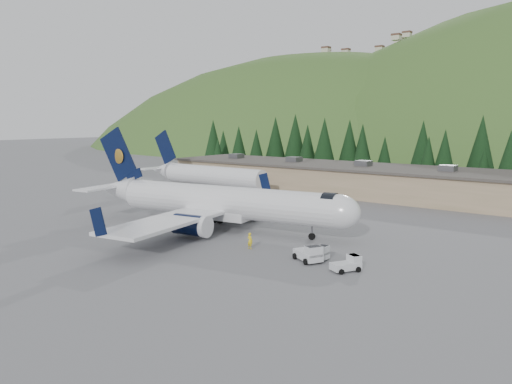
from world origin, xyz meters
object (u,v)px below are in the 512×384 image
at_px(baggage_tug_b, 310,254).
at_px(baggage_tug_a, 316,253).
at_px(second_airliner, 203,174).
at_px(airliner, 219,202).
at_px(terminal_building, 338,178).
at_px(ramp_worker, 250,241).
at_px(baggage_tug_c, 348,264).

bearing_deg(baggage_tug_b, baggage_tug_a, 110.59).
xyz_separation_m(second_airliner, baggage_tug_a, (40.59, -26.80, -2.66)).
height_order(airliner, second_airliner, airliner).
bearing_deg(terminal_building, baggage_tug_a, -64.21).
distance_m(second_airliner, ramp_worker, 43.00).
relative_size(baggage_tug_b, baggage_tug_c, 1.20).
bearing_deg(second_airliner, baggage_tug_a, -33.44).
bearing_deg(baggage_tug_a, baggage_tug_c, -19.45).
distance_m(airliner, baggage_tug_b, 17.73).
height_order(baggage_tug_a, baggage_tug_b, baggage_tug_b).
bearing_deg(terminal_building, ramp_worker, -73.30).
distance_m(baggage_tug_b, terminal_building, 48.43).
height_order(baggage_tug_a, ramp_worker, ramp_worker).
bearing_deg(second_airliner, airliner, -42.94).
bearing_deg(second_airliner, baggage_tug_b, -34.52).
bearing_deg(baggage_tug_c, baggage_tug_b, 114.38).
distance_m(airliner, baggage_tug_c, 21.89).
bearing_deg(baggage_tug_b, terminal_building, 143.66).
distance_m(second_airliner, baggage_tug_b, 49.16).
bearing_deg(airliner, baggage_tug_b, -28.31).
bearing_deg(baggage_tug_b, baggage_tug_c, 23.42).
relative_size(second_airliner, baggage_tug_b, 7.74).
relative_size(second_airliner, baggage_tug_a, 9.89).
xyz_separation_m(airliner, terminal_building, (-3.93, 38.18, -0.70)).
xyz_separation_m(baggage_tug_a, ramp_worker, (-7.63, -0.69, 0.21)).
relative_size(baggage_tug_a, baggage_tug_c, 0.94).
bearing_deg(baggage_tug_c, terminal_building, 58.80).
relative_size(baggage_tug_a, baggage_tug_b, 0.78).
height_order(terminal_building, ramp_worker, terminal_building).
distance_m(baggage_tug_a, baggage_tug_b, 1.03).
bearing_deg(terminal_building, second_airliner, -141.22).
height_order(second_airliner, baggage_tug_a, second_airliner).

